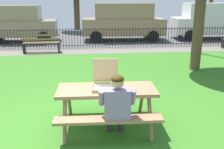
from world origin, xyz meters
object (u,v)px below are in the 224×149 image
at_px(adult_at_table, 117,105).
at_px(parked_car_right, 123,21).
at_px(pizza_box_open, 105,81).
at_px(parked_car_far_right, 212,20).
at_px(picnic_table_foreground, 107,97).
at_px(park_bench_center, 41,43).
at_px(parked_car_center, 20,23).

bearing_deg(adult_at_table, parked_car_right, 81.02).
distance_m(pizza_box_open, parked_car_right, 10.50).
distance_m(parked_car_right, parked_car_far_right, 5.31).
relative_size(pizza_box_open, parked_car_right, 0.12).
distance_m(adult_at_table, parked_car_far_right, 12.99).
height_order(picnic_table_foreground, park_bench_center, park_bench_center).
bearing_deg(picnic_table_foreground, pizza_box_open, 102.71).
xyz_separation_m(pizza_box_open, parked_car_right, (1.87, 10.33, 0.20)).
bearing_deg(park_bench_center, parked_car_center, 116.44).
height_order(adult_at_table, parked_car_right, parked_car_right).
relative_size(picnic_table_foreground, parked_car_center, 0.47).
distance_m(adult_at_table, parked_car_right, 11.06).
xyz_separation_m(pizza_box_open, parked_car_far_right, (7.17, 10.33, 0.20)).
xyz_separation_m(parked_car_center, parked_car_right, (5.73, -0.00, 0.09)).
bearing_deg(parked_car_far_right, park_bench_center, -161.44).
relative_size(adult_at_table, park_bench_center, 0.74).
relative_size(adult_at_table, parked_car_right, 0.25).
distance_m(park_bench_center, parked_car_far_right, 10.00).
height_order(park_bench_center, parked_car_center, parked_car_center).
height_order(picnic_table_foreground, parked_car_far_right, parked_car_far_right).
distance_m(park_bench_center, parked_car_center, 3.60).
height_order(parked_car_right, parked_car_far_right, same).
bearing_deg(picnic_table_foreground, park_bench_center, 107.65).
xyz_separation_m(park_bench_center, parked_car_far_right, (9.46, 3.18, 0.68)).
bearing_deg(parked_car_right, picnic_table_foreground, -100.09).
height_order(pizza_box_open, parked_car_far_right, parked_car_far_right).
bearing_deg(pizza_box_open, adult_at_table, -76.06).
height_order(pizza_box_open, adult_at_table, pizza_box_open).
distance_m(pizza_box_open, parked_car_center, 11.03).
relative_size(adult_at_table, parked_car_center, 0.30).
xyz_separation_m(adult_at_table, parked_car_far_right, (7.03, 10.92, 0.44)).
xyz_separation_m(pizza_box_open, parked_car_center, (-3.86, 10.33, 0.12)).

